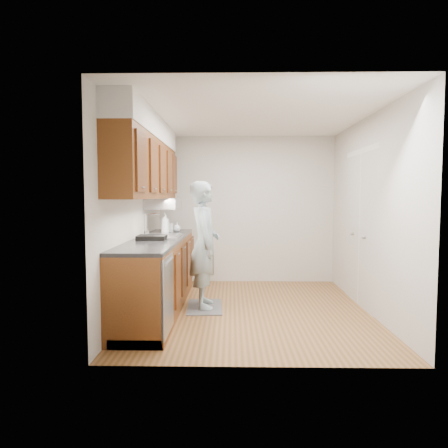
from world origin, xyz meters
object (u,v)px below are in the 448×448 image
(person, at_px, (204,236))
(soda_can, at_px, (167,230))
(soap_bottle_b, at_px, (168,225))
(soap_bottle_a, at_px, (165,223))
(dish_rack, at_px, (152,237))
(soap_bottle_c, at_px, (177,227))

(person, xyz_separation_m, soda_can, (-0.57, 0.48, 0.04))
(person, bearing_deg, soap_bottle_b, 32.85)
(soap_bottle_a, relative_size, soda_can, 2.80)
(soap_bottle_a, bearing_deg, soap_bottle_b, 88.87)
(person, relative_size, dish_rack, 5.37)
(soda_can, xyz_separation_m, dish_rack, (-0.06, -0.78, -0.03))
(soap_bottle_a, bearing_deg, dish_rack, -92.91)
(person, xyz_separation_m, soap_bottle_c, (-0.48, 0.81, 0.06))
(soda_can, bearing_deg, person, -39.87)
(soap_bottle_b, bearing_deg, soap_bottle_c, 34.81)
(soap_bottle_a, distance_m, soda_can, 0.10)
(soap_bottle_a, distance_m, dish_rack, 0.78)
(person, bearing_deg, soda_can, 44.08)
(person, distance_m, soap_bottle_c, 0.94)
(soda_can, bearing_deg, soap_bottle_c, 73.82)
(soap_bottle_a, xyz_separation_m, soap_bottle_c, (0.12, 0.34, -0.08))
(soap_bottle_c, height_order, soda_can, soap_bottle_c)
(person, distance_m, dish_rack, 0.70)
(soap_bottle_c, relative_size, dish_rack, 0.43)
(person, relative_size, soap_bottle_b, 8.98)
(soap_bottle_b, height_order, soap_bottle_c, soap_bottle_b)
(soap_bottle_b, relative_size, dish_rack, 0.60)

